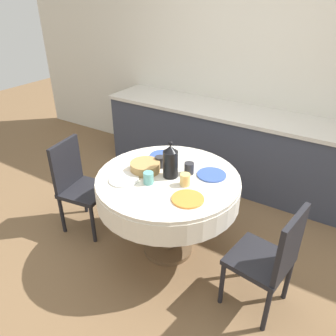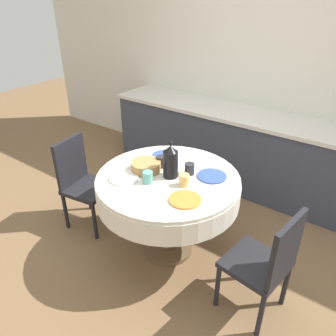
{
  "view_description": "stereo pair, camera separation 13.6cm",
  "coord_description": "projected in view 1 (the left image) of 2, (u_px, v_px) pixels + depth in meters",
  "views": [
    {
      "loc": [
        1.21,
        -1.91,
        2.12
      ],
      "look_at": [
        0.0,
        0.0,
        0.85
      ],
      "focal_mm": 35.0,
      "sensor_mm": 36.0,
      "label": 1
    },
    {
      "loc": [
        1.32,
        -1.83,
        2.12
      ],
      "look_at": [
        0.0,
        0.0,
        0.85
      ],
      "focal_mm": 35.0,
      "sensor_mm": 36.0,
      "label": 2
    }
  ],
  "objects": [
    {
      "name": "plate_near_left",
      "position": [
        124.0,
        180.0,
        2.58
      ],
      "size": [
        0.24,
        0.24,
        0.01
      ],
      "primitive_type": "cylinder",
      "color": "white",
      "rests_on": "dining_table"
    },
    {
      "name": "bread_basket",
      "position": [
        145.0,
        167.0,
        2.69
      ],
      "size": [
        0.25,
        0.25,
        0.08
      ],
      "primitive_type": "cylinder",
      "color": "#AD844C",
      "rests_on": "dining_table"
    },
    {
      "name": "cup_near_left",
      "position": [
        148.0,
        178.0,
        2.52
      ],
      "size": [
        0.08,
        0.08,
        0.09
      ],
      "primitive_type": "cylinder",
      "color": "#5BA39E",
      "rests_on": "dining_table"
    },
    {
      "name": "cup_far_right",
      "position": [
        189.0,
        168.0,
        2.65
      ],
      "size": [
        0.08,
        0.08,
        0.09
      ],
      "primitive_type": "cylinder",
      "color": "#28282D",
      "rests_on": "dining_table"
    },
    {
      "name": "cup_far_left",
      "position": [
        160.0,
        162.0,
        2.75
      ],
      "size": [
        0.08,
        0.08,
        0.09
      ],
      "primitive_type": "cylinder",
      "color": "#28282D",
      "rests_on": "dining_table"
    },
    {
      "name": "wall_back",
      "position": [
        253.0,
        68.0,
        3.69
      ],
      "size": [
        7.0,
        0.05,
        2.6
      ],
      "color": "silver",
      "rests_on": "ground_plane"
    },
    {
      "name": "coffee_carafe",
      "position": [
        170.0,
        162.0,
        2.57
      ],
      "size": [
        0.12,
        0.12,
        0.31
      ],
      "color": "black",
      "rests_on": "dining_table"
    },
    {
      "name": "chair_right",
      "position": [
        78.0,
        182.0,
        3.09
      ],
      "size": [
        0.46,
        0.46,
        0.89
      ],
      "rotation": [
        0.0,
        0.0,
        -1.41
      ],
      "color": "black",
      "rests_on": "ground_plane"
    },
    {
      "name": "plate_far_left",
      "position": [
        163.0,
        156.0,
        2.93
      ],
      "size": [
        0.24,
        0.24,
        0.01
      ],
      "primitive_type": "cylinder",
      "color": "#3856AD",
      "rests_on": "dining_table"
    },
    {
      "name": "kitchen_counter",
      "position": [
        234.0,
        147.0,
        3.86
      ],
      "size": [
        3.24,
        0.64,
        0.89
      ],
      "color": "#383D4C",
      "rests_on": "ground_plane"
    },
    {
      "name": "dining_table",
      "position": [
        168.0,
        190.0,
        2.69
      ],
      "size": [
        1.17,
        1.17,
        0.77
      ],
      "color": "brown",
      "rests_on": "ground_plane"
    },
    {
      "name": "plate_near_right",
      "position": [
        188.0,
        199.0,
        2.35
      ],
      "size": [
        0.24,
        0.24,
        0.01
      ],
      "primitive_type": "cylinder",
      "color": "orange",
      "rests_on": "dining_table"
    },
    {
      "name": "ground_plane",
      "position": [
        168.0,
        249.0,
        3.01
      ],
      "size": [
        12.0,
        12.0,
        0.0
      ],
      "primitive_type": "plane",
      "color": "brown"
    },
    {
      "name": "chair_left",
      "position": [
        271.0,
        257.0,
        2.24
      ],
      "size": [
        0.45,
        0.45,
        0.89
      ],
      "rotation": [
        0.0,
        0.0,
        1.43
      ],
      "color": "black",
      "rests_on": "ground_plane"
    },
    {
      "name": "cup_near_right",
      "position": [
        185.0,
        180.0,
        2.5
      ],
      "size": [
        0.08,
        0.08,
        0.09
      ],
      "primitive_type": "cylinder",
      "color": "#DBB766",
      "rests_on": "dining_table"
    },
    {
      "name": "plate_far_right",
      "position": [
        212.0,
        175.0,
        2.64
      ],
      "size": [
        0.24,
        0.24,
        0.01
      ],
      "primitive_type": "cylinder",
      "color": "#3856AD",
      "rests_on": "dining_table"
    }
  ]
}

